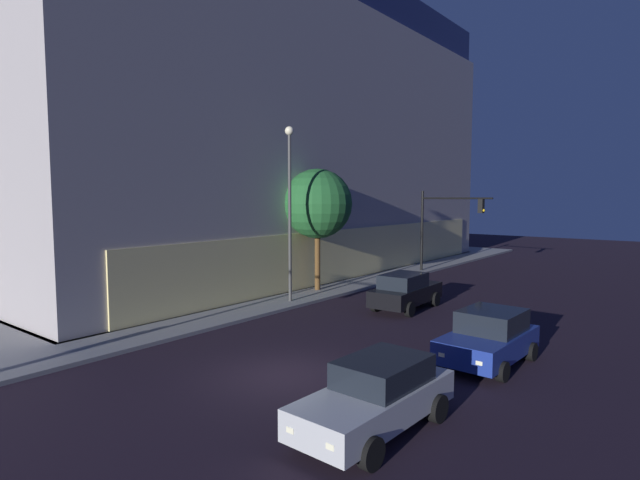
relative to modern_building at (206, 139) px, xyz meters
The scene contains 8 objects.
ground_plane 30.23m from the modern_building, 124.83° to the right, with size 120.00×120.00×0.00m, color black.
modern_building is the anchor object (origin of this frame).
traffic_light_far_corner 20.40m from the modern_building, 74.50° to the right, with size 0.69×5.26×5.65m.
street_lamp_sidewalk 19.29m from the modern_building, 116.83° to the right, with size 0.44×0.44×8.68m.
sidewalk_tree 17.47m from the modern_building, 108.10° to the right, with size 3.88×3.88×6.80m.
car_silver 33.91m from the modern_building, 122.60° to the right, with size 4.57×2.11×1.65m.
car_blue 31.42m from the modern_building, 112.07° to the right, with size 4.14×2.32×1.72m.
car_black 24.47m from the modern_building, 105.22° to the right, with size 4.62×2.13×1.75m.
Camera 1 is at (-10.95, -10.03, 5.40)m, focal length 28.34 mm.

